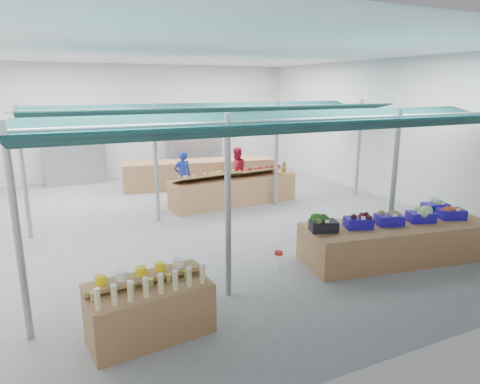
{
  "coord_description": "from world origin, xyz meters",
  "views": [
    {
      "loc": [
        -3.63,
        -10.0,
        3.39
      ],
      "look_at": [
        0.35,
        -1.6,
        1.09
      ],
      "focal_mm": 32.0,
      "sensor_mm": 36.0,
      "label": 1
    }
  ],
  "objects_px": {
    "vendor_left": "(183,176)",
    "fruit_counter": "(234,191)",
    "vendor_right": "(236,171)",
    "bottle_shelf": "(150,309)",
    "veg_counter": "(396,241)",
    "crate_stack": "(460,239)"
  },
  "relations": [
    {
      "from": "vendor_left",
      "to": "veg_counter",
      "type": "bearing_deg",
      "value": 107.72
    },
    {
      "from": "veg_counter",
      "to": "crate_stack",
      "type": "distance_m",
      "value": 1.48
    },
    {
      "from": "vendor_left",
      "to": "fruit_counter",
      "type": "bearing_deg",
      "value": 133.9
    },
    {
      "from": "vendor_right",
      "to": "bottle_shelf",
      "type": "bearing_deg",
      "value": 53.08
    },
    {
      "from": "vendor_left",
      "to": "vendor_right",
      "type": "relative_size",
      "value": 1.0
    },
    {
      "from": "fruit_counter",
      "to": "vendor_right",
      "type": "distance_m",
      "value": 1.3
    },
    {
      "from": "veg_counter",
      "to": "vendor_right",
      "type": "height_order",
      "value": "vendor_right"
    },
    {
      "from": "bottle_shelf",
      "to": "crate_stack",
      "type": "distance_m",
      "value": 6.6
    },
    {
      "from": "bottle_shelf",
      "to": "crate_stack",
      "type": "bearing_deg",
      "value": -3.41
    },
    {
      "from": "vendor_right",
      "to": "veg_counter",
      "type": "bearing_deg",
      "value": 92.24
    },
    {
      "from": "vendor_left",
      "to": "vendor_right",
      "type": "height_order",
      "value": "same"
    },
    {
      "from": "veg_counter",
      "to": "crate_stack",
      "type": "height_order",
      "value": "veg_counter"
    },
    {
      "from": "vendor_right",
      "to": "vendor_left",
      "type": "bearing_deg",
      "value": -3.59
    },
    {
      "from": "veg_counter",
      "to": "vendor_right",
      "type": "xyz_separation_m",
      "value": [
        -0.64,
        6.25,
        0.39
      ]
    },
    {
      "from": "vendor_left",
      "to": "crate_stack",
      "type": "bearing_deg",
      "value": 116.87
    },
    {
      "from": "bottle_shelf",
      "to": "fruit_counter",
      "type": "distance_m",
      "value": 6.96
    },
    {
      "from": "veg_counter",
      "to": "vendor_left",
      "type": "distance_m",
      "value": 6.72
    },
    {
      "from": "crate_stack",
      "to": "vendor_left",
      "type": "relative_size",
      "value": 0.4
    },
    {
      "from": "bottle_shelf",
      "to": "vendor_right",
      "type": "relative_size",
      "value": 1.14
    },
    {
      "from": "fruit_counter",
      "to": "vendor_left",
      "type": "xyz_separation_m",
      "value": [
        -1.2,
        1.1,
        0.35
      ]
    },
    {
      "from": "fruit_counter",
      "to": "bottle_shelf",
      "type": "bearing_deg",
      "value": -127.77
    },
    {
      "from": "bottle_shelf",
      "to": "veg_counter",
      "type": "height_order",
      "value": "bottle_shelf"
    }
  ]
}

